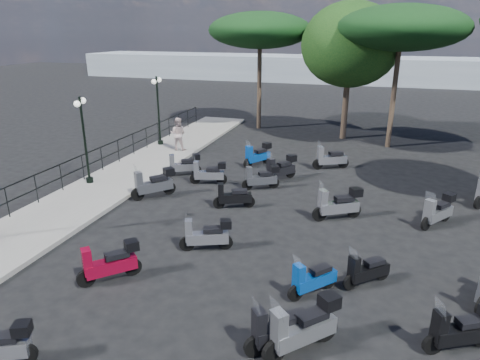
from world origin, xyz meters
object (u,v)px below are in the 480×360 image
(scooter_5, at_px, (258,155))
(scooter_18, at_px, (366,271))
(pedestrian_far, at_px, (178,134))
(scooter_3, at_px, (154,184))
(lamp_post_2, at_px, (158,106))
(scooter_20, at_px, (330,159))
(scooter_15, at_px, (261,178))
(scooter_17, at_px, (281,330))
(broadleaf_tree, at_px, (350,45))
(scooter_4, at_px, (184,165))
(scooter_14, at_px, (312,279))
(scooter_8, at_px, (207,235))
(scooter_23, at_px, (461,330))
(scooter_25, at_px, (438,212))
(scooter_10, at_px, (209,173))
(pine_0, at_px, (402,28))
(scooter_2, at_px, (110,263))
(pine_2, at_px, (260,30))
(scooter_9, at_px, (233,197))
(lamp_post_1, at_px, (84,135))
(scooter_19, at_px, (338,205))
(scooter_11, at_px, (281,169))
(scooter_13, at_px, (303,328))

(scooter_5, bearing_deg, scooter_18, 152.90)
(pedestrian_far, bearing_deg, scooter_3, 101.30)
(lamp_post_2, height_order, scooter_20, lamp_post_2)
(scooter_15, distance_m, scooter_17, 9.41)
(broadleaf_tree, bearing_deg, scooter_4, -124.05)
(scooter_5, relative_size, scooter_14, 1.23)
(scooter_8, distance_m, scooter_15, 5.50)
(scooter_14, height_order, scooter_18, scooter_14)
(scooter_17, relative_size, scooter_23, 0.95)
(scooter_25, bearing_deg, scooter_10, 26.99)
(scooter_17, relative_size, pine_0, 0.19)
(scooter_5, bearing_deg, pine_0, -105.33)
(scooter_2, xyz_separation_m, scooter_15, (2.03, 7.81, -0.03))
(scooter_4, xyz_separation_m, scooter_20, (6.20, 2.98, 0.01))
(scooter_5, height_order, scooter_15, scooter_5)
(scooter_4, xyz_separation_m, pine_2, (0.67, 10.46, 5.71))
(scooter_3, xyz_separation_m, scooter_9, (3.30, -0.08, -0.12))
(scooter_8, xyz_separation_m, scooter_17, (3.03, -3.48, -0.01))
(scooter_15, distance_m, scooter_18, 7.44)
(scooter_25, bearing_deg, scooter_3, 39.74)
(lamp_post_1, distance_m, pedestrian_far, 6.12)
(scooter_5, bearing_deg, scooter_19, 162.04)
(scooter_5, bearing_deg, scooter_15, 140.06)
(lamp_post_2, height_order, scooter_18, lamp_post_2)
(pedestrian_far, bearing_deg, scooter_10, 123.73)
(scooter_9, bearing_deg, scooter_2, 141.18)
(scooter_2, distance_m, scooter_19, 7.84)
(lamp_post_2, xyz_separation_m, scooter_23, (13.49, -12.71, -1.80))
(scooter_8, bearing_deg, scooter_14, -134.30)
(scooter_17, bearing_deg, pine_0, -46.37)
(lamp_post_2, xyz_separation_m, scooter_2, (5.12, -12.63, -1.78))
(scooter_15, bearing_deg, scooter_9, 136.94)
(scooter_11, bearing_deg, pine_0, -84.57)
(scooter_5, xyz_separation_m, scooter_9, (0.51, -5.32, -0.08))
(scooter_13, bearing_deg, scooter_20, -42.95)
(scooter_8, xyz_separation_m, scooter_25, (6.78, 3.94, 0.02))
(scooter_14, height_order, scooter_25, scooter_25)
(pedestrian_far, bearing_deg, lamp_post_1, 71.24)
(scooter_11, xyz_separation_m, scooter_25, (6.03, -2.89, -0.01))
(scooter_19, distance_m, pine_2, 15.71)
(scooter_20, bearing_deg, scooter_4, 88.12)
(scooter_3, bearing_deg, scooter_13, 177.20)
(scooter_5, distance_m, pine_2, 10.05)
(scooter_2, xyz_separation_m, scooter_13, (5.27, -1.09, 0.05))
(scooter_13, bearing_deg, pedestrian_far, -12.23)
(scooter_15, relative_size, scooter_18, 1.22)
(scooter_10, height_order, scooter_23, scooter_23)
(scooter_8, height_order, scooter_13, scooter_13)
(scooter_15, xyz_separation_m, scooter_23, (6.34, -7.89, 0.00))
(scooter_25, height_order, pine_2, pine_2)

